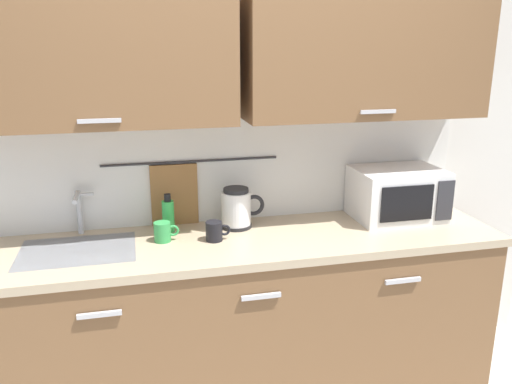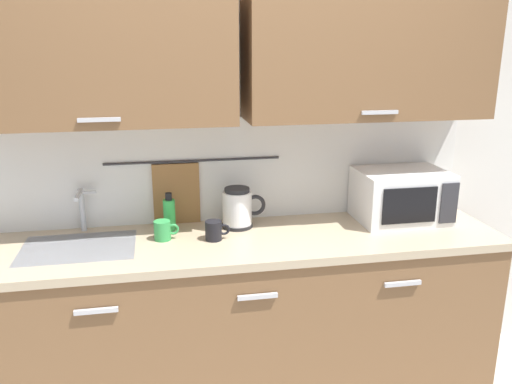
# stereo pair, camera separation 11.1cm
# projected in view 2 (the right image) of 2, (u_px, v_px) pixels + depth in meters

# --- Properties ---
(counter_unit) EXTENTS (2.53, 0.64, 0.90)m
(counter_unit) POSITION_uv_depth(u_px,v_px,m) (244.00, 319.00, 2.69)
(counter_unit) COLOR brown
(counter_unit) RESTS_ON ground
(back_wall_assembly) EXTENTS (3.70, 0.41, 2.50)m
(back_wall_assembly) POSITION_uv_depth(u_px,v_px,m) (237.00, 104.00, 2.61)
(back_wall_assembly) COLOR silver
(back_wall_assembly) RESTS_ON ground
(sink_faucet) EXTENTS (0.09, 0.17, 0.22)m
(sink_faucet) POSITION_uv_depth(u_px,v_px,m) (81.00, 205.00, 2.60)
(sink_faucet) COLOR #B2B5BA
(sink_faucet) RESTS_ON counter_unit
(microwave) EXTENTS (0.46, 0.35, 0.27)m
(microwave) POSITION_uv_depth(u_px,v_px,m) (401.00, 196.00, 2.78)
(microwave) COLOR white
(microwave) RESTS_ON counter_unit
(electric_kettle) EXTENTS (0.23, 0.16, 0.21)m
(electric_kettle) POSITION_uv_depth(u_px,v_px,m) (238.00, 208.00, 2.69)
(electric_kettle) COLOR black
(electric_kettle) RESTS_ON counter_unit
(dish_soap_bottle) EXTENTS (0.06, 0.06, 0.20)m
(dish_soap_bottle) POSITION_uv_depth(u_px,v_px,m) (169.00, 214.00, 2.64)
(dish_soap_bottle) COLOR green
(dish_soap_bottle) RESTS_ON counter_unit
(mug_near_sink) EXTENTS (0.12, 0.08, 0.09)m
(mug_near_sink) POSITION_uv_depth(u_px,v_px,m) (163.00, 230.00, 2.53)
(mug_near_sink) COLOR green
(mug_near_sink) RESTS_ON counter_unit
(mug_by_kettle) EXTENTS (0.12, 0.08, 0.09)m
(mug_by_kettle) POSITION_uv_depth(u_px,v_px,m) (214.00, 230.00, 2.53)
(mug_by_kettle) COLOR black
(mug_by_kettle) RESTS_ON counter_unit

